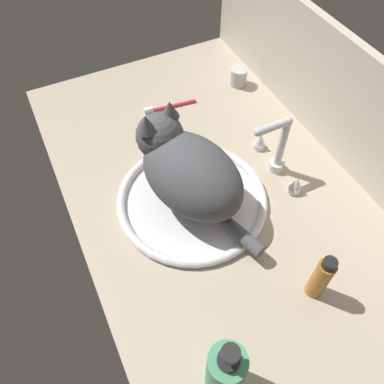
{
  "coord_description": "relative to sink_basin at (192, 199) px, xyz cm",
  "views": [
    {
      "loc": [
        52.74,
        -30.5,
        81.26
      ],
      "look_at": [
        2.9,
        -6.22,
        7.0
      ],
      "focal_mm": 36.1,
      "sensor_mm": 36.0,
      "label": 1
    }
  ],
  "objects": [
    {
      "name": "toothbrush",
      "position": [
        -34.35,
        8.96,
        -0.3
      ],
      "size": [
        3.03,
        16.15,
        1.7
      ],
      "color": "#D83359",
      "rests_on": "countertop"
    },
    {
      "name": "backsplash_wall",
      "position": [
        -2.9,
        42.06,
        12.84
      ],
      "size": [
        116.15,
        2.4,
        33.54
      ],
      "primitive_type": "cube",
      "color": "beige",
      "rests_on": "ground"
    },
    {
      "name": "cat",
      "position": [
        -2.03,
        -0.61,
        10.04
      ],
      "size": [
        38.27,
        25.47,
        20.85
      ],
      "color": "#4C4C51",
      "rests_on": "sink_basin"
    },
    {
      "name": "countertop",
      "position": [
        -2.9,
        6.22,
        -2.43
      ],
      "size": [
        116.15,
        69.3,
        3.0
      ],
      "primitive_type": "cube",
      "color": "#B7A88E",
      "rests_on": "ground"
    },
    {
      "name": "amber_bottle",
      "position": [
        32.07,
        13.01,
        5.43
      ],
      "size": [
        3.65,
        3.65,
        13.45
      ],
      "color": "#B2661E",
      "rests_on": "countertop"
    },
    {
      "name": "metal_jar",
      "position": [
        -35.26,
        33.53,
        1.86
      ],
      "size": [
        5.38,
        5.38,
        5.55
      ],
      "color": "#B2B5BA",
      "rests_on": "countertop"
    },
    {
      "name": "soap_pump_bottle",
      "position": [
        38.92,
        -12.63,
        6.47
      ],
      "size": [
        6.71,
        6.71,
        19.07
      ],
      "color": "#4C9E70",
      "rests_on": "countertop"
    },
    {
      "name": "sink_basin",
      "position": [
        0.0,
        0.0,
        0.0
      ],
      "size": [
        37.1,
        37.1,
        2.15
      ],
      "color": "white",
      "rests_on": "countertop"
    },
    {
      "name": "faucet",
      "position": [
        -0.0,
        23.82,
        6.15
      ],
      "size": [
        20.03,
        11.18,
        17.94
      ],
      "color": "silver",
      "rests_on": "countertop"
    }
  ]
}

